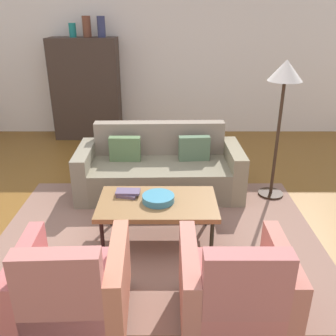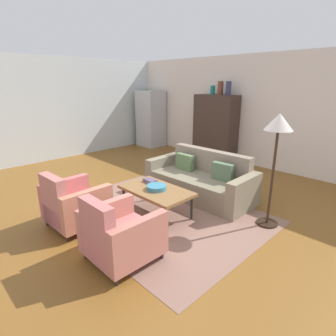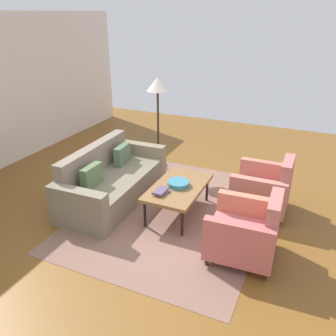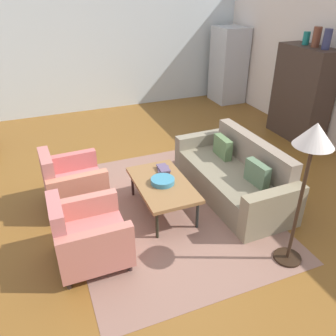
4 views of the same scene
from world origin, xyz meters
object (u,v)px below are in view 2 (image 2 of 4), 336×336
object	(u,v)px
cabinet	(215,128)
vase_round	(220,88)
book_stack	(150,181)
vase_small	(228,88)
couch	(202,181)
coffee_table	(156,191)
vase_tall	(213,90)
refrigerator	(151,119)
armchair_right	(118,236)
armchair_left	(73,206)
fruit_bowl	(157,187)
floor_lamp	(278,133)

from	to	relation	value
cabinet	vase_round	bearing A→B (deg)	-2.71
book_stack	vase_small	xyz separation A→B (m)	(-0.73, 3.33, 1.49)
couch	coffee_table	bearing A→B (deg)	88.75
vase_tall	refrigerator	bearing A→B (deg)	-177.68
coffee_table	armchair_right	world-z (taller)	armchair_right
coffee_table	armchair_left	size ratio (longest dim) A/B	1.36
couch	book_stack	world-z (taller)	couch
refrigerator	vase_round	bearing A→B (deg)	2.11
fruit_bowl	vase_tall	size ratio (longest dim) A/B	1.39
book_stack	couch	bearing A→B (deg)	73.60
couch	cabinet	size ratio (longest dim) A/B	1.18
coffee_table	vase_tall	bearing A→B (deg)	113.99
vase_tall	refrigerator	xyz separation A→B (m)	(-2.46, -0.10, -0.99)
refrigerator	coffee_table	bearing A→B (deg)	-40.03
armchair_left	book_stack	distance (m)	1.34
vase_tall	floor_lamp	distance (m)	3.90
vase_small	refrigerator	size ratio (longest dim) A/B	0.19
coffee_table	book_stack	xyz separation A→B (m)	(-0.31, 0.14, 0.07)
vase_round	armchair_right	bearing A→B (deg)	-67.78
floor_lamp	vase_tall	bearing A→B (deg)	140.80
armchair_left	fruit_bowl	distance (m)	1.32
refrigerator	floor_lamp	size ratio (longest dim) A/B	1.08
coffee_table	vase_small	distance (m)	3.94
couch	vase_tall	distance (m)	3.19
armchair_left	coffee_table	bearing A→B (deg)	60.52
coffee_table	vase_tall	xyz separation A→B (m)	(-1.54, 3.46, 1.50)
vase_tall	armchair_right	bearing A→B (deg)	-65.18
book_stack	vase_tall	world-z (taller)	vase_tall
fruit_bowl	book_stack	distance (m)	0.35
coffee_table	fruit_bowl	size ratio (longest dim) A/B	3.70
coffee_table	book_stack	distance (m)	0.35
book_stack	cabinet	world-z (taller)	cabinet
couch	refrigerator	size ratio (longest dim) A/B	1.15
vase_round	cabinet	bearing A→B (deg)	177.29
armchair_right	book_stack	distance (m)	1.60
cabinet	vase_small	size ratio (longest dim) A/B	5.22
fruit_bowl	floor_lamp	distance (m)	2.01
coffee_table	cabinet	distance (m)	3.77
refrigerator	couch	bearing A→B (deg)	-28.54
couch	floor_lamp	distance (m)	1.87
couch	armchair_left	xyz separation A→B (m)	(-0.60, -2.35, 0.06)
armchair_left	vase_small	world-z (taller)	vase_small
armchair_left	vase_round	distance (m)	4.96
armchair_left	refrigerator	xyz separation A→B (m)	(-3.41, 4.53, 0.58)
vase_tall	refrigerator	size ratio (longest dim) A/B	0.13
vase_small	refrigerator	xyz separation A→B (m)	(-2.96, -0.10, -1.05)
refrigerator	cabinet	bearing A→B (deg)	2.29
coffee_table	book_stack	bearing A→B (deg)	156.07
cabinet	refrigerator	xyz separation A→B (m)	(-2.61, -0.10, 0.03)
book_stack	refrigerator	distance (m)	4.92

